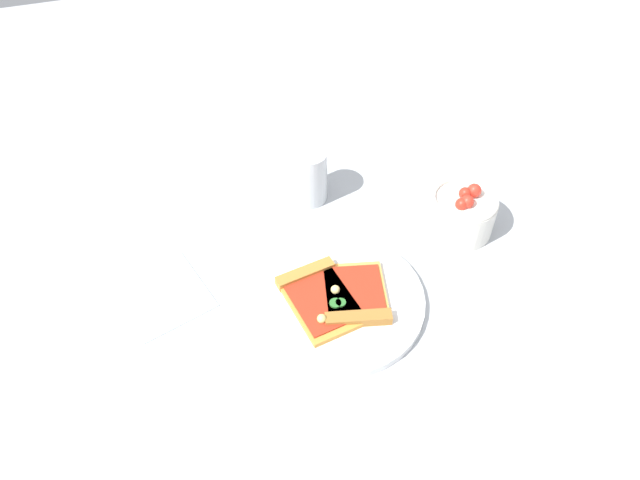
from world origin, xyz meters
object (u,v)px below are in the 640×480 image
(soda_glass, at_px, (308,176))
(plate, at_px, (338,299))
(pizza_slice_far, at_px, (319,296))
(pizza_slice_near, at_px, (355,298))
(paper_napkin, at_px, (163,294))
(salad_bowl, at_px, (462,212))

(soda_glass, bearing_deg, plate, -7.07)
(pizza_slice_far, distance_m, soda_glass, 0.25)
(pizza_slice_near, height_order, paper_napkin, pizza_slice_near)
(plate, distance_m, pizza_slice_near, 0.03)
(plate, relative_size, soda_glass, 2.66)
(plate, xyz_separation_m, salad_bowl, (-0.08, 0.25, 0.03))
(plate, xyz_separation_m, pizza_slice_far, (-0.01, -0.03, 0.01))
(salad_bowl, height_order, paper_napkin, salad_bowl)
(plate, relative_size, pizza_slice_far, 1.85)
(pizza_slice_near, xyz_separation_m, paper_napkin, (-0.11, -0.27, -0.02))
(paper_napkin, bearing_deg, plate, 68.76)
(pizza_slice_far, height_order, paper_napkin, pizza_slice_far)
(plate, height_order, paper_napkin, plate)
(pizza_slice_near, distance_m, soda_glass, 0.26)
(pizza_slice_near, bearing_deg, pizza_slice_far, -113.38)
(pizza_slice_near, bearing_deg, soda_glass, 178.10)
(pizza_slice_far, xyz_separation_m, paper_napkin, (-0.09, -0.22, -0.02))
(pizza_slice_near, distance_m, pizza_slice_far, 0.05)
(plate, distance_m, soda_glass, 0.25)
(pizza_slice_far, relative_size, salad_bowl, 1.31)
(pizza_slice_near, relative_size, soda_glass, 1.35)
(salad_bowl, relative_size, soda_glass, 1.10)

